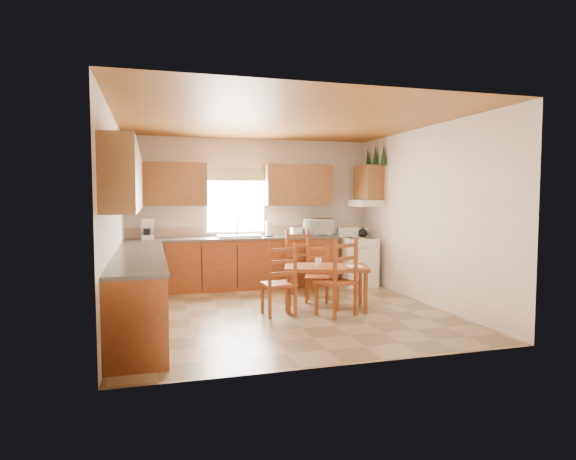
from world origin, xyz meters
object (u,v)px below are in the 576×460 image
object	(u,v)px
chair_near_right	(336,277)
chair_far_left	(300,262)
chair_far_right	(317,274)
dining_table	(326,288)
stove	(359,262)
microwave	(318,227)
chair_near_left	(279,279)

from	to	relation	value
chair_near_right	chair_far_left	size ratio (longest dim) A/B	1.02
chair_far_left	chair_far_right	distance (m)	0.78
chair_near_right	chair_far_right	size ratio (longest dim) A/B	1.21
dining_table	chair_far_left	distance (m)	1.33
stove	microwave	bearing A→B (deg)	159.28
stove	chair_far_left	bearing A→B (deg)	-160.67
stove	microwave	xyz separation A→B (m)	(-0.68, 0.33, 0.64)
dining_table	chair_far_right	xyz separation A→B (m)	(0.05, 0.53, 0.12)
microwave	chair_far_right	distance (m)	1.63
chair_near_right	chair_far_right	distance (m)	0.91
chair_near_left	microwave	bearing A→B (deg)	-125.97
stove	chair_far_right	bearing A→B (deg)	-132.48
dining_table	chair_near_left	world-z (taller)	chair_near_left
dining_table	chair_near_left	distance (m)	0.79
stove	chair_near_right	bearing A→B (deg)	-116.59
chair_far_left	chair_far_right	xyz separation A→B (m)	(0.03, -0.78, -0.08)
chair_far_left	chair_near_left	bearing A→B (deg)	-117.55
stove	chair_near_right	size ratio (longest dim) A/B	0.81
dining_table	chair_near_right	size ratio (longest dim) A/B	1.12
microwave	chair_far_left	size ratio (longest dim) A/B	0.49
chair_near_left	chair_far_left	size ratio (longest dim) A/B	0.96
chair_near_left	dining_table	bearing A→B (deg)	-172.97
dining_table	chair_near_right	world-z (taller)	chair_near_right
microwave	stove	bearing A→B (deg)	-18.54
stove	chair_far_right	distance (m)	1.61
microwave	chair_near_left	distance (m)	2.53
stove	chair_far_left	distance (m)	1.26
stove	dining_table	bearing A→B (deg)	-122.36
microwave	chair_near_left	world-z (taller)	microwave
dining_table	chair_far_right	bearing A→B (deg)	101.25
stove	chair_far_right	size ratio (longest dim) A/B	0.98
dining_table	chair_near_right	bearing A→B (deg)	-71.71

